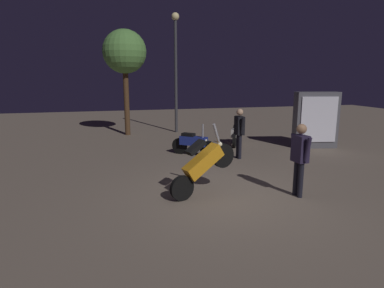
# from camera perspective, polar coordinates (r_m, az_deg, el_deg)

# --- Properties ---
(ground_plane) EXTENTS (40.00, 40.00, 0.00)m
(ground_plane) POSITION_cam_1_polar(r_m,az_deg,el_deg) (7.53, 6.69, -9.09)
(ground_plane) COLOR #756656
(motorcycle_orange_foreground) EXTENTS (1.61, 0.60, 1.63)m
(motorcycle_orange_foreground) POSITION_cam_1_polar(r_m,az_deg,el_deg) (7.32, 1.92, -3.50)
(motorcycle_orange_foreground) COLOR black
(motorcycle_orange_foreground) RESTS_ON ground_plane
(motorcycle_blue_parked_left) EXTENTS (1.29, 1.20, 1.11)m
(motorcycle_blue_parked_left) POSITION_cam_1_polar(r_m,az_deg,el_deg) (11.16, 0.24, 0.19)
(motorcycle_blue_parked_left) COLOR black
(motorcycle_blue_parked_left) RESTS_ON ground_plane
(motorcycle_white_parked_right) EXTENTS (0.87, 1.51, 1.11)m
(motorcycle_white_parked_right) POSITION_cam_1_polar(r_m,az_deg,el_deg) (13.04, 7.68, 1.76)
(motorcycle_white_parked_right) COLOR black
(motorcycle_white_parked_right) RESTS_ON ground_plane
(person_rider_beside) EXTENTS (0.24, 0.66, 1.64)m
(person_rider_beside) POSITION_cam_1_polar(r_m,az_deg,el_deg) (10.79, 8.23, 2.58)
(person_rider_beside) COLOR black
(person_rider_beside) RESTS_ON ground_plane
(person_bystander_far) EXTENTS (0.27, 0.67, 1.65)m
(person_bystander_far) POSITION_cam_1_polar(r_m,az_deg,el_deg) (7.62, 18.26, -1.64)
(person_bystander_far) COLOR black
(person_bystander_far) RESTS_ON ground_plane
(streetlamp_near) EXTENTS (0.36, 0.36, 5.52)m
(streetlamp_near) POSITION_cam_1_polar(r_m,az_deg,el_deg) (15.83, -2.86, 14.55)
(streetlamp_near) COLOR #38383D
(streetlamp_near) RESTS_ON ground_plane
(tree_left_bg) EXTENTS (1.93, 1.93, 4.70)m
(tree_left_bg) POSITION_cam_1_polar(r_m,az_deg,el_deg) (15.34, -11.64, 15.28)
(tree_left_bg) COLOR #4C331E
(tree_left_bg) RESTS_ON ground_plane
(kiosk_billboard) EXTENTS (1.67, 0.82, 2.10)m
(kiosk_billboard) POSITION_cam_1_polar(r_m,az_deg,el_deg) (13.22, 20.73, 3.94)
(kiosk_billboard) COLOR #595960
(kiosk_billboard) RESTS_ON ground_plane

